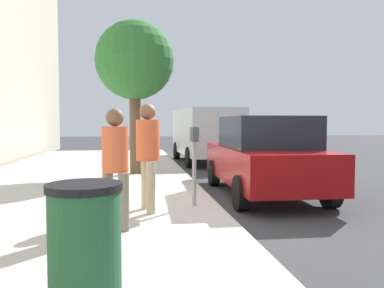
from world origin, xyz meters
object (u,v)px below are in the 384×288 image
Objects in this scene: parked_sedan_near at (264,156)px; parked_van_far at (205,132)px; street_tree at (135,62)px; trash_bin at (85,247)px; pedestrian_bystander at (115,159)px; parking_meter at (194,149)px; pedestrian_at_meter at (148,148)px.

parked_van_far reaches higher than parked_sedan_near.
trash_bin is at bearing 177.21° from street_tree.
parked_sedan_near is (2.77, -3.13, -0.23)m from pedestrian_bystander.
parking_meter is at bearing 129.23° from parked_sedan_near.
parked_van_far is at bearing -11.73° from parking_meter.
parking_meter is 8.91m from parked_van_far.
parked_van_far reaches higher than parking_meter.
pedestrian_at_meter is 1.12m from pedestrian_bystander.
parked_van_far is at bearing -0.01° from parked_sedan_near.
street_tree is at bearing 12.65° from parking_meter.
pedestrian_bystander is at bearing 134.56° from parking_meter.
parked_van_far is (10.02, -3.13, 0.13)m from pedestrian_bystander.
trash_bin is at bearing 158.57° from parking_meter.
trash_bin is at bearing 147.70° from parked_sedan_near.
pedestrian_bystander is 0.38× the size of street_tree.
parked_sedan_near is at bearing 23.12° from pedestrian_at_meter.
pedestrian_bystander reaches higher than parking_meter.
street_tree is (-4.13, 2.85, 2.14)m from parked_van_far.
parked_van_far reaches higher than pedestrian_at_meter.
parking_meter is at bearing 8.76° from pedestrian_at_meter.
parked_sedan_near is 4.91m from street_tree.
parked_van_far is (9.02, -2.64, 0.04)m from pedestrian_at_meter.
parking_meter is 1.40× the size of trash_bin.
parked_sedan_near reaches higher than trash_bin.
parked_sedan_near is at bearing -137.67° from street_tree.
trash_bin is (-5.14, 3.25, -0.24)m from parked_sedan_near.
trash_bin is (-8.26, 0.40, -2.74)m from street_tree.
parked_sedan_near is at bearing -32.30° from trash_bin.
parked_sedan_near is 6.08m from trash_bin.
parking_meter is 0.88m from pedestrian_at_meter.
street_tree is at bearing 48.21° from pedestrian_bystander.
parked_van_far is 12.82m from trash_bin.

